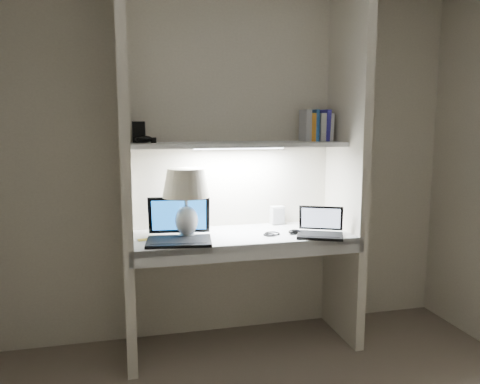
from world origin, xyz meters
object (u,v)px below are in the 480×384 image
object	(u,v)px
table_lamp	(186,191)
laptop_netbook	(320,229)
speaker	(277,215)
laptop_main	(179,231)
book_row	(316,126)

from	to	relation	value
table_lamp	laptop_netbook	distance (m)	0.90
table_lamp	speaker	bearing A→B (deg)	18.42
table_lamp	laptop_netbook	bearing A→B (deg)	-10.86
speaker	table_lamp	bearing A→B (deg)	-164.45
laptop_netbook	laptop_main	bearing A→B (deg)	-161.23
laptop_main	laptop_netbook	bearing A→B (deg)	1.46
book_row	table_lamp	bearing A→B (deg)	-170.47
table_lamp	speaker	distance (m)	0.75
speaker	laptop_main	bearing A→B (deg)	-161.02
speaker	book_row	distance (m)	0.68
laptop_netbook	speaker	size ratio (longest dim) A/B	2.76
table_lamp	speaker	world-z (taller)	table_lamp
laptop_netbook	speaker	distance (m)	0.42
speaker	book_row	bearing A→B (deg)	-18.44
laptop_netbook	book_row	xyz separation A→B (m)	(0.09, 0.32, 0.66)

